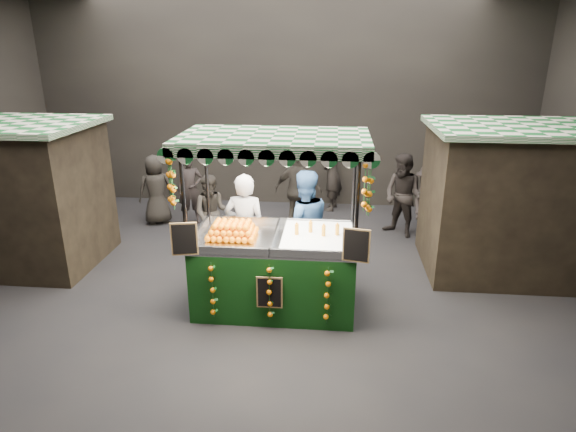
# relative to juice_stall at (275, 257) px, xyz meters

# --- Properties ---
(ground) EXTENTS (12.00, 12.00, 0.00)m
(ground) POSITION_rel_juice_stall_xyz_m (-0.47, 0.24, -0.83)
(ground) COLOR black
(ground) RESTS_ON ground
(market_hall) EXTENTS (12.10, 10.10, 5.05)m
(market_hall) POSITION_rel_juice_stall_xyz_m (-0.47, 0.24, 2.55)
(market_hall) COLOR black
(market_hall) RESTS_ON ground
(neighbour_stall_left) EXTENTS (3.00, 2.20, 2.60)m
(neighbour_stall_left) POSITION_rel_juice_stall_xyz_m (-4.87, 1.24, 0.48)
(neighbour_stall_left) COLOR black
(neighbour_stall_left) RESTS_ON ground
(neighbour_stall_right) EXTENTS (3.00, 2.20, 2.60)m
(neighbour_stall_right) POSITION_rel_juice_stall_xyz_m (3.93, 1.74, 0.48)
(neighbour_stall_right) COLOR black
(neighbour_stall_right) RESTS_ON ground
(juice_stall) EXTENTS (2.76, 1.62, 2.67)m
(juice_stall) POSITION_rel_juice_stall_xyz_m (0.00, 0.00, 0.00)
(juice_stall) COLOR black
(juice_stall) RESTS_ON ground
(vendor_grey) EXTENTS (0.70, 0.47, 1.90)m
(vendor_grey) POSITION_rel_juice_stall_xyz_m (-0.60, 0.82, 0.12)
(vendor_grey) COLOR gray
(vendor_grey) RESTS_ON ground
(vendor_blue) EXTENTS (1.09, 0.95, 1.92)m
(vendor_blue) POSITION_rel_juice_stall_xyz_m (0.35, 1.05, 0.13)
(vendor_blue) COLOR navy
(vendor_blue) RESTS_ON ground
(shopper_0) EXTENTS (0.67, 0.55, 1.57)m
(shopper_0) POSITION_rel_juice_stall_xyz_m (-2.35, 3.56, -0.05)
(shopper_0) COLOR black
(shopper_0) RESTS_ON ground
(shopper_1) EXTENTS (1.08, 1.06, 1.75)m
(shopper_1) POSITION_rel_juice_stall_xyz_m (2.28, 3.23, 0.04)
(shopper_1) COLOR black
(shopper_1) RESTS_ON ground
(shopper_2) EXTENTS (1.08, 0.57, 1.76)m
(shopper_2) POSITION_rel_juice_stall_xyz_m (0.09, 3.39, 0.04)
(shopper_2) COLOR #2D2924
(shopper_2) RESTS_ON ground
(shopper_3) EXTENTS (1.02, 1.13, 1.52)m
(shopper_3) POSITION_rel_juice_stall_xyz_m (2.80, 3.30, -0.07)
(shopper_3) COLOR black
(shopper_3) RESTS_ON ground
(shopper_4) EXTENTS (0.91, 0.80, 1.57)m
(shopper_4) POSITION_rel_juice_stall_xyz_m (-3.11, 3.47, -0.05)
(shopper_4) COLOR black
(shopper_4) RESTS_ON ground
(shopper_5) EXTENTS (1.04, 1.84, 1.89)m
(shopper_5) POSITION_rel_juice_stall_xyz_m (4.03, 3.69, 0.11)
(shopper_5) COLOR #2B2523
(shopper_5) RESTS_ON ground
(shopper_6) EXTENTS (0.54, 0.73, 1.83)m
(shopper_6) POSITION_rel_juice_stall_xyz_m (0.81, 4.81, 0.08)
(shopper_6) COLOR black
(shopper_6) RESTS_ON ground
(shopper_7) EXTENTS (0.80, 0.65, 1.52)m
(shopper_7) POSITION_rel_juice_stall_xyz_m (-1.48, 2.08, -0.07)
(shopper_7) COLOR #2E2925
(shopper_7) RESTS_ON ground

